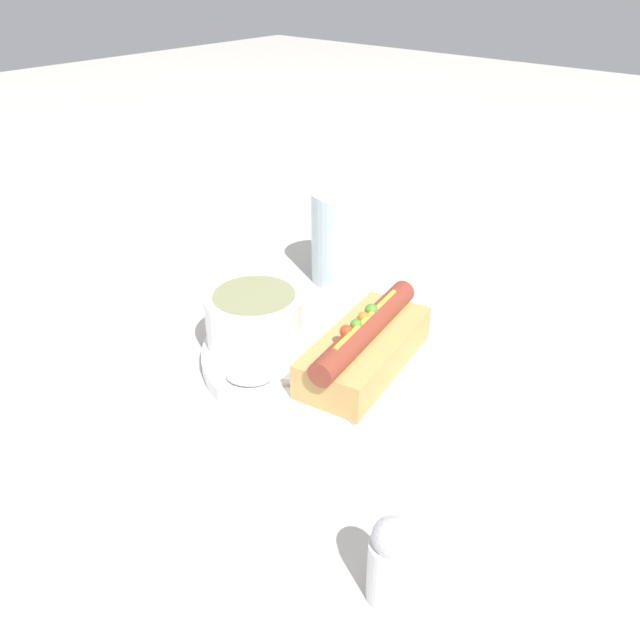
# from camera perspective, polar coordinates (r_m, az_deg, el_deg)

# --- Properties ---
(ground_plane) EXTENTS (4.00, 4.00, 0.00)m
(ground_plane) POSITION_cam_1_polar(r_m,az_deg,el_deg) (0.67, 0.00, -3.49)
(ground_plane) COLOR #BCB7AD
(dinner_plate) EXTENTS (0.25, 0.25, 0.02)m
(dinner_plate) POSITION_cam_1_polar(r_m,az_deg,el_deg) (0.67, 0.00, -2.91)
(dinner_plate) COLOR white
(dinner_plate) RESTS_ON ground_plane
(hot_dog) EXTENTS (0.18, 0.10, 0.06)m
(hot_dog) POSITION_cam_1_polar(r_m,az_deg,el_deg) (0.62, 3.95, -2.53)
(hot_dog) COLOR tan
(hot_dog) RESTS_ON dinner_plate
(soup_bowl) EXTENTS (0.10, 0.10, 0.06)m
(soup_bowl) POSITION_cam_1_polar(r_m,az_deg,el_deg) (0.66, -5.94, 0.39)
(soup_bowl) COLOR white
(soup_bowl) RESTS_ON dinner_plate
(spoon) EXTENTS (0.09, 0.13, 0.01)m
(spoon) POSITION_cam_1_polar(r_m,az_deg,el_deg) (0.61, -5.48, -5.35)
(spoon) COLOR #B7B7BC
(spoon) RESTS_ON dinner_plate
(drinking_glass) EXTENTS (0.08, 0.08, 0.12)m
(drinking_glass) POSITION_cam_1_polar(r_m,az_deg,el_deg) (0.81, 2.01, 7.61)
(drinking_glass) COLOR silver
(drinking_glass) RESTS_ON ground_plane
(salt_shaker) EXTENTS (0.03, 0.03, 0.07)m
(salt_shaker) POSITION_cam_1_polar(r_m,az_deg,el_deg) (0.44, 6.42, -21.03)
(salt_shaker) COLOR silver
(salt_shaker) RESTS_ON ground_plane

